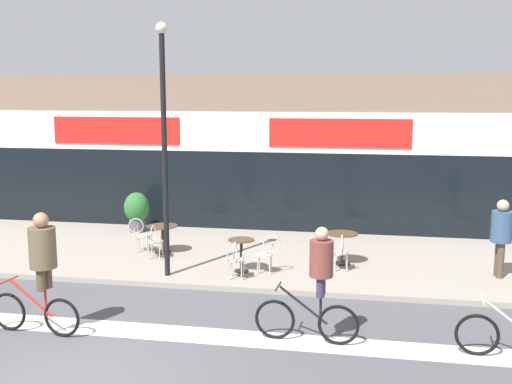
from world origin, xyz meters
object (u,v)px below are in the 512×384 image
Objects in this scene: cafe_chair_0_side at (140,233)px; cyclist_1 at (41,264)px; cyclist_0 at (316,280)px; bistro_table_2 at (342,242)px; cafe_chair_2_near at (341,250)px; pedestrian_near_end at (501,231)px; planter_pot at (137,210)px; lamp_post at (164,134)px; bistro_table_0 at (163,233)px; bistro_table_1 at (241,249)px; cafe_chair_0_near at (155,239)px; cafe_chair_1_side at (268,251)px; cafe_chair_1_near at (236,257)px.

cyclist_1 reaches higher than cafe_chair_0_side.
cyclist_1 reaches higher than cyclist_0.
cafe_chair_2_near is at bearing -89.19° from bistro_table_2.
planter_pot is at bearing 158.99° from pedestrian_near_end.
lamp_post is (1.38, -1.86, 2.73)m from cafe_chair_0_side.
bistro_table_0 is 0.63m from cafe_chair_0_side.
cyclist_0 reaches higher than bistro_table_2.
cyclist_1 is at bearing -124.61° from bistro_table_1.
cafe_chair_0_near is at bearing -52.25° from cafe_chair_0_side.
planter_pot is 0.54× the size of cyclist_1.
lamp_post is 3.17× the size of pedestrian_near_end.
cafe_chair_0_side is at bearing 157.07° from bistro_table_1.
cafe_chair_0_side is (-5.30, 0.19, -0.04)m from bistro_table_2.
bistro_table_0 is 0.14× the size of lamp_post.
pedestrian_near_end is at bearing -11.81° from cafe_chair_0_side.
cafe_chair_0_side reaches higher than bistro_table_1.
cafe_chair_0_near reaches higher than bistro_table_0.
cafe_chair_1_side is at bearing 14.73° from lamp_post.
bistro_table_0 is 4.75m from cafe_chair_2_near.
bistro_table_2 is at bearing -5.87° from cafe_chair_2_near.
lamp_post reaches higher than cafe_chair_1_near.
bistro_table_2 is 0.35× the size of cyclist_1.
cafe_chair_1_near is 0.40× the size of cyclist_1.
cafe_chair_0_near is 1.00× the size of cafe_chair_0_side.
cafe_chair_0_near and cafe_chair_2_near have the same top height.
cyclist_0 is 4.83m from cyclist_1.
lamp_post is (2.32, -4.04, 2.58)m from planter_pot.
bistro_table_0 is 0.44× the size of pedestrian_near_end.
cyclist_1 is at bearing -81.06° from planter_pot.
cafe_chair_0_near is at bearing -14.21° from cafe_chair_1_side.
bistro_table_1 is at bearing -119.39° from cyclist_1.
cyclist_0 reaches higher than bistro_table_0.
cafe_chair_1_side is 1.74m from cafe_chair_2_near.
cyclist_1 is at bearing -108.52° from lamp_post.
bistro_table_2 is 2.86m from cafe_chair_1_near.
bistro_table_1 is at bearing -178.71° from pedestrian_near_end.
cafe_chair_0_side is at bearing 177.94° from bistro_table_2.
cafe_chair_1_side is (0.63, 0.00, -0.03)m from bistro_table_1.
cafe_chair_1_side reaches higher than bistro_table_0.
cafe_chair_1_near is 1.00× the size of cafe_chair_1_side.
planter_pot is (-3.95, 4.08, 0.15)m from cafe_chair_1_near.
cafe_chair_2_near reaches higher than bistro_table_1.
cafe_chair_1_near is at bearing -124.08° from cyclist_1.
bistro_table_0 is at bearing -6.92° from cafe_chair_0_side.
cafe_chair_0_near reaches higher than bistro_table_1.
bistro_table_2 is at bearing -149.14° from cafe_chair_1_side.
cafe_chair_0_side is at bearing 42.78° from cafe_chair_0_near.
cafe_chair_2_near is (4.68, -0.20, 0.00)m from cafe_chair_0_near.
cafe_chair_0_side is 5.33m from cyclist_1.
cyclist_0 reaches higher than cafe_chair_2_near.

